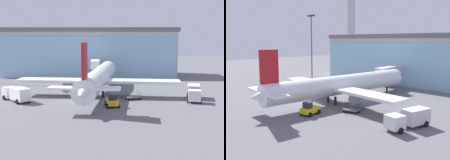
% 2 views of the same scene
% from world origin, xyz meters
% --- Properties ---
extents(ground, '(240.00, 240.00, 0.00)m').
position_xyz_m(ground, '(0.00, 0.00, 0.00)').
color(ground, slate).
extents(terminal_building, '(51.94, 17.31, 14.19)m').
position_xyz_m(terminal_building, '(-0.00, 37.04, 7.10)').
color(terminal_building, '#BABABA').
rests_on(terminal_building, ground).
extents(jet_bridge, '(2.28, 11.61, 5.62)m').
position_xyz_m(jet_bridge, '(2.34, 25.70, 4.24)').
color(jet_bridge, silver).
rests_on(jet_bridge, ground).
extents(airplane, '(32.18, 38.03, 10.96)m').
position_xyz_m(airplane, '(3.86, 4.43, 3.47)').
color(airplane, white).
rests_on(airplane, ground).
extents(catering_truck, '(6.60, 6.83, 2.65)m').
position_xyz_m(catering_truck, '(-10.94, -1.17, 1.47)').
color(catering_truck, silver).
rests_on(catering_truck, ground).
extents(fuel_truck, '(3.83, 7.61, 2.65)m').
position_xyz_m(fuel_truck, '(21.87, -0.08, 1.47)').
color(fuel_truck, silver).
rests_on(fuel_truck, ground).
extents(baggage_cart, '(3.11, 2.25, 1.50)m').
position_xyz_m(baggage_cart, '(10.58, 0.27, 0.50)').
color(baggage_cart, slate).
rests_on(baggage_cart, ground).
extents(pushback_tug, '(2.59, 3.44, 2.30)m').
position_xyz_m(pushback_tug, '(6.51, -5.68, 0.97)').
color(pushback_tug, yellow).
rests_on(pushback_tug, ground).
extents(safety_cone_nose, '(0.36, 0.36, 0.55)m').
position_xyz_m(safety_cone_nose, '(5.74, -4.48, 0.28)').
color(safety_cone_nose, orange).
rests_on(safety_cone_nose, ground).
extents(safety_cone_wingtip, '(0.36, 0.36, 0.55)m').
position_xyz_m(safety_cone_wingtip, '(-11.33, 4.66, 0.28)').
color(safety_cone_wingtip, orange).
rests_on(safety_cone_wingtip, ground).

